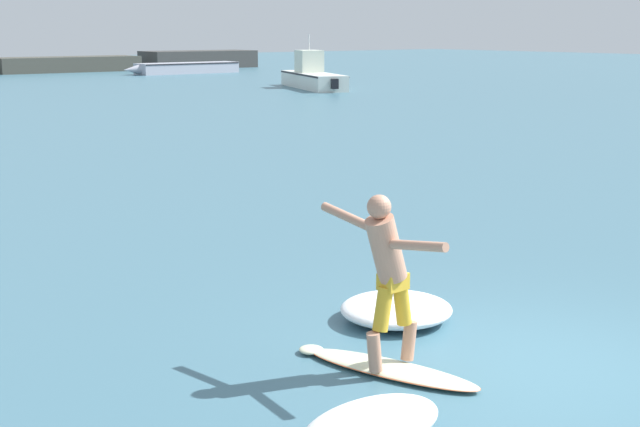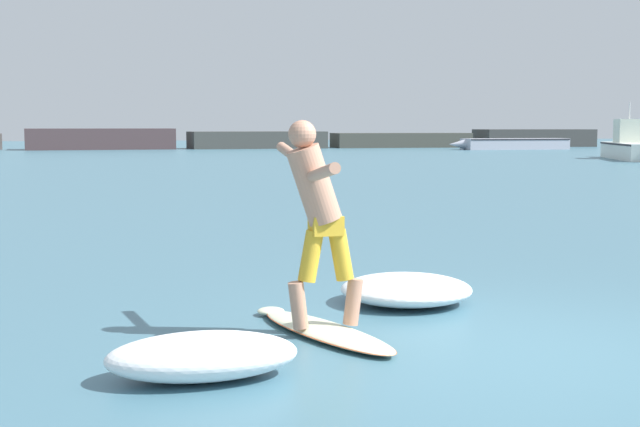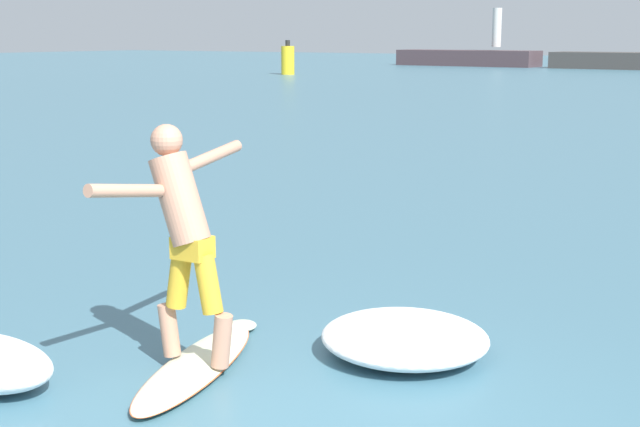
% 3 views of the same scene
% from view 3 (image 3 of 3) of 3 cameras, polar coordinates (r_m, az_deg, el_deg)
% --- Properties ---
extents(surfboard, '(1.02, 2.04, 0.22)m').
position_cam_3_polar(surfboard, '(6.70, -7.83, -9.55)').
color(surfboard, beige).
rests_on(surfboard, ground).
extents(surfer, '(0.67, 1.63, 1.73)m').
position_cam_3_polar(surfer, '(6.42, -8.79, -0.66)').
color(surfer, tan).
rests_on(surfer, surfboard).
extents(channel_marker_buoy, '(0.81, 0.81, 2.09)m').
position_cam_3_polar(channel_marker_buoy, '(55.59, -2.07, 9.80)').
color(channel_marker_buoy, yellow).
rests_on(channel_marker_buoy, ground).
extents(wave_foam_at_nose, '(1.48, 1.44, 0.28)m').
position_cam_3_polar(wave_foam_at_nose, '(6.92, 5.45, -7.91)').
color(wave_foam_at_nose, white).
rests_on(wave_foam_at_nose, ground).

